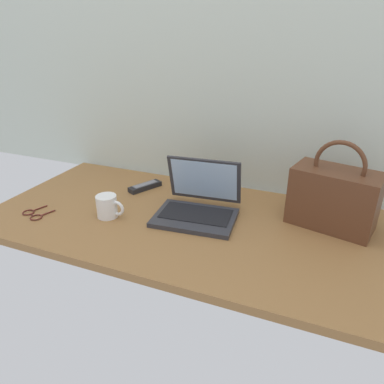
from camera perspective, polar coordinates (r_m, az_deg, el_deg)
desk at (r=1.39m, az=-0.36°, el=-5.01°), size 1.60×0.76×0.03m
laptop at (r=1.40m, az=1.02°, el=-1.96°), size 0.33×0.30×0.21m
coffee_mug at (r=1.42m, az=-13.42°, el=-2.26°), size 0.12×0.08×0.09m
remote_control_near at (r=1.66m, az=-7.57°, el=0.89°), size 0.11×0.16×0.02m
eyeglasses at (r=1.55m, az=-24.19°, el=-3.31°), size 0.12×0.13×0.01m
handbag at (r=1.39m, az=21.86°, el=-0.77°), size 0.33×0.23×0.33m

